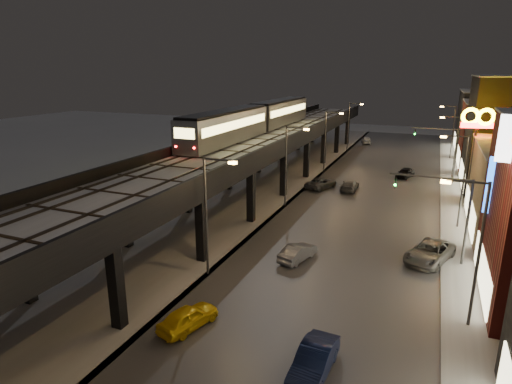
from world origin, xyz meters
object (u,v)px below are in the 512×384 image
(subway_train, at_px, (257,118))
(car_onc_red, at_px, (405,173))
(car_onc_dark, at_px, (430,253))
(car_taxi, at_px, (188,318))
(car_mid_dark, at_px, (350,186))
(car_near_white, at_px, (298,253))
(car_onc_silver, at_px, (314,362))
(car_mid_silver, at_px, (321,183))
(car_far_white, at_px, (366,140))

(subway_train, relative_size, car_onc_red, 9.30)
(subway_train, height_order, car_onc_dark, subway_train)
(car_onc_dark, height_order, car_onc_red, car_onc_dark)
(car_taxi, bearing_deg, car_onc_dark, -114.52)
(car_taxi, height_order, car_onc_dark, car_onc_dark)
(subway_train, bearing_deg, car_mid_dark, -6.46)
(car_near_white, relative_size, car_onc_silver, 0.89)
(car_mid_silver, height_order, car_far_white, car_far_white)
(car_onc_red, bearing_deg, car_near_white, -83.92)
(car_mid_silver, bearing_deg, subway_train, 8.91)
(car_mid_dark, xyz_separation_m, car_onc_silver, (4.73, -34.85, 0.07))
(car_mid_dark, relative_size, car_onc_dark, 0.83)
(car_onc_silver, bearing_deg, car_mid_dark, 100.42)
(car_taxi, bearing_deg, car_onc_red, -86.01)
(car_near_white, relative_size, car_onc_dark, 0.72)
(car_mid_silver, relative_size, car_onc_dark, 0.89)
(subway_train, xyz_separation_m, car_mid_dark, (13.29, -1.50, -7.79))
(car_taxi, xyz_separation_m, car_mid_silver, (-0.36, 33.41, 0.01))
(car_far_white, xyz_separation_m, car_onc_dark, (13.31, -55.54, 0.03))
(car_mid_silver, xyz_separation_m, car_mid_dark, (3.58, 0.35, -0.01))
(car_taxi, bearing_deg, car_near_white, -89.82)
(car_taxi, bearing_deg, car_mid_dark, -79.44)
(car_mid_silver, height_order, car_onc_silver, car_onc_silver)
(car_mid_silver, xyz_separation_m, car_far_white, (0.10, 37.38, 0.05))
(car_mid_dark, height_order, car_far_white, car_far_white)
(car_mid_silver, relative_size, car_far_white, 1.14)
(car_onc_dark, bearing_deg, car_onc_red, 117.67)
(car_mid_silver, height_order, car_onc_dark, car_onc_dark)
(subway_train, height_order, car_onc_silver, subway_train)
(car_far_white, distance_m, car_onc_silver, 72.35)
(car_taxi, height_order, car_mid_silver, car_mid_silver)
(car_far_white, bearing_deg, car_onc_dark, 90.53)
(subway_train, relative_size, car_near_white, 9.39)
(car_near_white, height_order, car_onc_dark, car_onc_dark)
(car_near_white, bearing_deg, car_mid_dark, -74.81)
(car_taxi, bearing_deg, car_mid_silver, -73.37)
(car_mid_dark, distance_m, car_onc_dark, 20.95)
(car_onc_dark, bearing_deg, car_mid_silver, 146.41)
(car_mid_silver, distance_m, car_onc_dark, 22.57)
(car_near_white, bearing_deg, car_taxi, 89.28)
(car_mid_dark, xyz_separation_m, car_onc_dark, (9.82, -18.51, 0.10))
(subway_train, height_order, car_onc_red, subway_train)
(car_far_white, relative_size, car_onc_silver, 0.96)
(subway_train, bearing_deg, car_far_white, 74.57)
(subway_train, distance_m, car_near_white, 28.37)
(subway_train, xyz_separation_m, car_onc_dark, (23.11, -20.01, -7.69))
(car_mid_silver, relative_size, car_onc_red, 1.22)
(car_far_white, relative_size, car_onc_dark, 0.78)
(car_onc_red, bearing_deg, car_far_white, 125.84)
(car_near_white, xyz_separation_m, car_onc_silver, (4.70, -12.55, 0.08))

